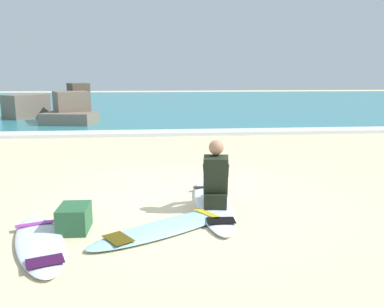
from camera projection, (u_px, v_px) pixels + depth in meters
The scene contains 9 objects.
ground_plane at pixel (185, 198), 6.26m from camera, with size 80.00×80.00×0.00m, color beige.
sea at pixel (160, 103), 26.16m from camera, with size 80.00×28.00×0.10m, color teal.
breaking_foam at pixel (168, 133), 12.79m from camera, with size 80.00×0.90×0.11m, color white.
surfboard_main at pixel (213, 203), 5.93m from camera, with size 0.58×2.58×0.08m.
surfer_seated at pixel (216, 180), 5.70m from camera, with size 0.45×0.75×0.95m.
surfboard_spare_near at pixel (40, 242), 4.55m from camera, with size 1.13×1.94×0.08m.
surfboard_spare_far at pixel (169, 227), 5.01m from camera, with size 2.16×1.66×0.08m.
rock_outcrop_distant at pixel (60, 109), 15.79m from camera, with size 4.12×4.07×1.54m.
beach_bag at pixel (74, 218), 4.96m from camera, with size 0.36×0.48×0.32m, color #285B38.
Camera 1 is at (-0.47, -5.98, 1.93)m, focal length 37.30 mm.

